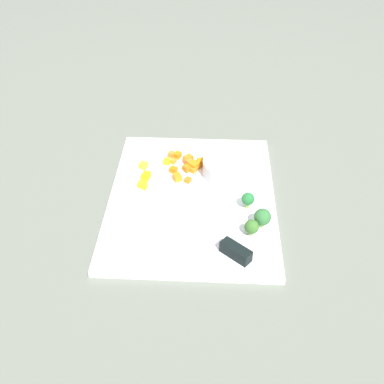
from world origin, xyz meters
TOP-DOWN VIEW (x-y plane):
  - ground_plane at (0.00, 0.00)m, footprint 4.00×4.00m
  - cutting_board at (0.00, 0.00)m, footprint 0.40×0.32m
  - prep_bowl at (0.08, -0.07)m, footprint 0.10×0.10m
  - chef_knife at (-0.11, -0.02)m, footprint 0.22×0.26m
  - carrot_dice_0 at (0.09, -0.00)m, footprint 0.03×0.03m
  - carrot_dice_1 at (0.13, 0.04)m, footprint 0.02×0.02m
  - carrot_dice_2 at (0.08, 0.01)m, footprint 0.02×0.02m
  - carrot_dice_3 at (0.05, 0.03)m, footprint 0.02×0.02m
  - carrot_dice_4 at (0.04, 0.01)m, footprint 0.02×0.02m
  - carrot_dice_5 at (0.08, 0.00)m, footprint 0.02×0.02m
  - carrot_dice_6 at (0.11, 0.01)m, footprint 0.02×0.02m
  - carrot_dice_7 at (0.10, 0.01)m, footprint 0.02×0.02m
  - carrot_dice_8 at (0.07, 0.04)m, footprint 0.02×0.02m
  - carrot_dice_9 at (0.13, 0.05)m, footprint 0.02×0.02m
  - carrot_dice_10 at (0.10, -0.01)m, footprint 0.02×0.02m
  - carrot_dice_11 at (0.11, 0.04)m, footprint 0.02×0.01m
  - pepper_dice_0 at (0.05, 0.10)m, footprint 0.02×0.02m
  - pepper_dice_1 at (0.10, 0.06)m, footprint 0.01×0.01m
  - pepper_dice_2 at (0.09, 0.11)m, footprint 0.02×0.02m
  - pepper_dice_3 at (0.02, 0.10)m, footprint 0.02×0.02m
  - broccoli_floret_0 at (-0.08, -0.13)m, footprint 0.03×0.03m
  - broccoli_floret_1 at (-0.10, -0.11)m, footprint 0.03×0.03m
  - broccoli_floret_2 at (-0.03, -0.11)m, footprint 0.02×0.02m

SIDE VIEW (x-z plane):
  - ground_plane at x=0.00m, z-range 0.00..0.00m
  - cutting_board at x=0.00m, z-range 0.00..0.01m
  - carrot_dice_11 at x=0.11m, z-range 0.01..0.02m
  - carrot_dice_4 at x=0.04m, z-range 0.01..0.02m
  - carrot_dice_5 at x=0.08m, z-range 0.01..0.02m
  - carrot_dice_9 at x=0.13m, z-range 0.01..0.02m
  - carrot_dice_8 at x=0.07m, z-range 0.01..0.02m
  - carrot_dice_1 at x=0.13m, z-range 0.01..0.02m
  - pepper_dice_2 at x=0.09m, z-range 0.01..0.02m
  - carrot_dice_2 at x=0.08m, z-range 0.01..0.02m
  - pepper_dice_0 at x=0.05m, z-range 0.01..0.02m
  - pepper_dice_1 at x=0.10m, z-range 0.01..0.03m
  - carrot_dice_3 at x=0.05m, z-range 0.01..0.03m
  - carrot_dice_7 at x=0.10m, z-range 0.01..0.03m
  - pepper_dice_3 at x=0.02m, z-range 0.01..0.03m
  - carrot_dice_10 at x=0.10m, z-range 0.01..0.03m
  - chef_knife at x=-0.11m, z-range 0.01..0.03m
  - carrot_dice_6 at x=0.11m, z-range 0.01..0.03m
  - carrot_dice_0 at x=0.09m, z-range 0.01..0.03m
  - prep_bowl at x=0.08m, z-range 0.01..0.05m
  - broccoli_floret_1 at x=-0.10m, z-range 0.01..0.05m
  - broccoli_floret_2 at x=-0.03m, z-range 0.02..0.05m
  - broccoli_floret_0 at x=-0.08m, z-range 0.01..0.05m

